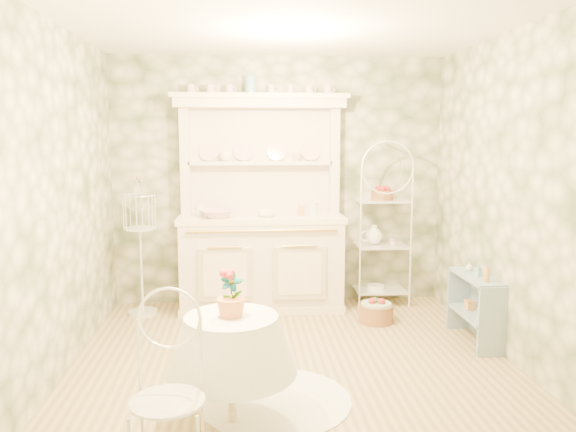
{
  "coord_description": "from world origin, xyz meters",
  "views": [
    {
      "loc": [
        -0.4,
        -4.36,
        1.84
      ],
      "look_at": [
        0.0,
        0.5,
        1.15
      ],
      "focal_mm": 35.0,
      "sensor_mm": 36.0,
      "label": 1
    }
  ],
  "objects": [
    {
      "name": "ceiling",
      "position": [
        0.0,
        0.0,
        2.7
      ],
      "size": [
        3.6,
        3.6,
        0.0
      ],
      "primitive_type": "plane",
      "color": "white",
      "rests_on": "floor"
    },
    {
      "name": "round_table",
      "position": [
        -0.48,
        -0.92,
        0.36
      ],
      "size": [
        0.72,
        0.72,
        0.72
      ],
      "primitive_type": "cylinder",
      "rotation": [
        0.0,
        0.0,
        -0.11
      ],
      "color": "white",
      "rests_on": "floor"
    },
    {
      "name": "floor_basket",
      "position": [
        0.92,
        0.96,
        0.1
      ],
      "size": [
        0.36,
        0.36,
        0.2
      ],
      "primitive_type": "cylinder",
      "rotation": [
        0.0,
        0.0,
        0.18
      ],
      "color": "#915F3B",
      "rests_on": "floor"
    },
    {
      "name": "potted_geranium",
      "position": [
        -0.47,
        -0.91,
        0.85
      ],
      "size": [
        0.16,
        0.12,
        0.28
      ],
      "primitive_type": "imported",
      "rotation": [
        0.0,
        0.0,
        -0.16
      ],
      "color": "#3F7238",
      "rests_on": "round_table"
    },
    {
      "name": "bottle_blue",
      "position": [
        1.68,
        0.34,
        0.65
      ],
      "size": [
        0.06,
        0.06,
        0.11
      ],
      "primitive_type": "imported",
      "rotation": [
        0.0,
        0.0,
        0.27
      ],
      "color": "#72A5BC",
      "rests_on": "side_shelf"
    },
    {
      "name": "kitchen_dresser",
      "position": [
        -0.2,
        1.52,
        1.15
      ],
      "size": [
        1.87,
        0.61,
        2.29
      ],
      "primitive_type": "cube",
      "color": "white",
      "rests_on": "floor"
    },
    {
      "name": "bottle_glass",
      "position": [
        1.68,
        0.54,
        0.65
      ],
      "size": [
        0.08,
        0.08,
        0.09
      ],
      "primitive_type": "imported",
      "rotation": [
        0.0,
        0.0,
        -0.36
      ],
      "color": "silver",
      "rests_on": "side_shelf"
    },
    {
      "name": "cafe_chair",
      "position": [
        -0.81,
        -1.51,
        0.41
      ],
      "size": [
        0.4,
        0.4,
        0.82
      ],
      "primitive_type": "cube",
      "rotation": [
        0.0,
        0.0,
        -0.08
      ],
      "color": "white",
      "rests_on": "floor"
    },
    {
      "name": "floor",
      "position": [
        0.0,
        0.0,
        0.0
      ],
      "size": [
        3.6,
        3.6,
        0.0
      ],
      "primitive_type": "plane",
      "color": "tan",
      "rests_on": "ground"
    },
    {
      "name": "wall_right",
      "position": [
        1.8,
        0.0,
        1.35
      ],
      "size": [
        3.6,
        3.6,
        0.0
      ],
      "primitive_type": "plane",
      "color": "beige",
      "rests_on": "floor"
    },
    {
      "name": "bowl_white",
      "position": [
        -0.15,
        1.45,
        1.02
      ],
      "size": [
        0.26,
        0.26,
        0.07
      ],
      "primitive_type": "imported",
      "rotation": [
        0.0,
        0.0,
        -0.23
      ],
      "color": "white",
      "rests_on": "kitchen_dresser"
    },
    {
      "name": "bowl_floral",
      "position": [
        -0.66,
        1.43,
        1.02
      ],
      "size": [
        0.41,
        0.41,
        0.08
      ],
      "primitive_type": "imported",
      "rotation": [
        0.0,
        0.0,
        0.29
      ],
      "color": "white",
      "rests_on": "kitchen_dresser"
    },
    {
      "name": "bakers_rack",
      "position": [
        1.12,
        1.61,
        0.96
      ],
      "size": [
        0.6,
        0.43,
        1.92
      ],
      "primitive_type": "cube",
      "rotation": [
        0.0,
        0.0,
        -0.01
      ],
      "color": "white",
      "rests_on": "floor"
    },
    {
      "name": "cup_right",
      "position": [
        0.19,
        1.66,
        1.61
      ],
      "size": [
        0.13,
        0.13,
        0.09
      ],
      "primitive_type": "imported",
      "rotation": [
        0.0,
        0.0,
        -0.35
      ],
      "color": "white",
      "rests_on": "kitchen_dresser"
    },
    {
      "name": "cup_left",
      "position": [
        -0.57,
        1.68,
        1.61
      ],
      "size": [
        0.15,
        0.15,
        0.1
      ],
      "primitive_type": "imported",
      "rotation": [
        0.0,
        0.0,
        0.11
      ],
      "color": "white",
      "rests_on": "kitchen_dresser"
    },
    {
      "name": "wall_front",
      "position": [
        0.0,
        -1.8,
        1.35
      ],
      "size": [
        3.6,
        3.6,
        0.0
      ],
      "primitive_type": "plane",
      "color": "beige",
      "rests_on": "floor"
    },
    {
      "name": "lace_rug",
      "position": [
        -0.18,
        -0.64,
        0.0
      ],
      "size": [
        1.25,
        1.25,
        0.01
      ],
      "primitive_type": "cylinder",
      "rotation": [
        0.0,
        0.0,
        -0.17
      ],
      "color": "white",
      "rests_on": "floor"
    },
    {
      "name": "birdcage_stand",
      "position": [
        -1.45,
        1.41,
        0.68
      ],
      "size": [
        0.33,
        0.33,
        1.35
      ],
      "primitive_type": "cube",
      "rotation": [
        0.0,
        0.0,
        -0.04
      ],
      "color": "white",
      "rests_on": "floor"
    },
    {
      "name": "wall_back",
      "position": [
        0.0,
        1.8,
        1.35
      ],
      "size": [
        3.6,
        3.6,
        0.0
      ],
      "primitive_type": "plane",
      "color": "beige",
      "rests_on": "floor"
    },
    {
      "name": "side_shelf",
      "position": [
        1.68,
        0.36,
        0.29
      ],
      "size": [
        0.31,
        0.7,
        0.59
      ],
      "primitive_type": "cube",
      "rotation": [
        0.0,
        0.0,
        -0.08
      ],
      "color": "#849DB5",
      "rests_on": "floor"
    },
    {
      "name": "wall_left",
      "position": [
        -1.8,
        0.0,
        1.35
      ],
      "size": [
        3.6,
        3.6,
        0.0
      ],
      "primitive_type": "plane",
      "color": "beige",
      "rests_on": "floor"
    },
    {
      "name": "bottle_amber",
      "position": [
        1.67,
        0.14,
        0.68
      ],
      "size": [
        0.06,
        0.06,
        0.15
      ],
      "primitive_type": "imported",
      "rotation": [
        0.0,
        0.0,
        -0.09
      ],
      "color": "#CD8B3F",
      "rests_on": "side_shelf"
    }
  ]
}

